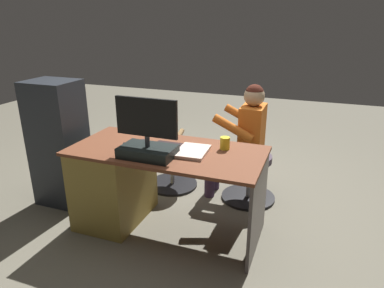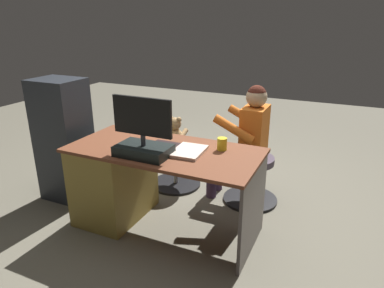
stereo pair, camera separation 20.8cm
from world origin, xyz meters
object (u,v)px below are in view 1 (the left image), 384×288
computer_mouse (141,142)px  person (243,133)px  cup (225,143)px  desk (125,180)px  keyboard (180,147)px  monitor (147,141)px  office_chair_teddy (172,163)px  visitor_chair (249,175)px  tv_remote (125,147)px  teddy_bear (172,133)px

computer_mouse → person: 0.98m
computer_mouse → cup: size_ratio=0.99×
desk → computer_mouse: 0.38m
keyboard → person: 0.77m
monitor → office_chair_teddy: size_ratio=0.92×
monitor → keyboard: 0.30m
visitor_chair → person: person is taller
visitor_chair → tv_remote: bearing=44.3°
keyboard → cup: bearing=-161.6°
monitor → teddy_bear: size_ratio=1.61×
desk → computer_mouse: bearing=-165.0°
keyboard → person: size_ratio=0.37×
cup → person: 0.59m
monitor → computer_mouse: bearing=-51.7°
person → cup: bearing=88.5°
keyboard → office_chair_teddy: (0.37, -0.69, -0.47)m
keyboard → computer_mouse: 0.33m
keyboard → tv_remote: 0.43m
computer_mouse → office_chair_teddy: 0.85m
teddy_bear → tv_remote: bearing=87.5°
monitor → keyboard: (-0.15, -0.23, -0.11)m
computer_mouse → visitor_chair: (-0.76, -0.70, -0.47)m
desk → monitor: monitor is taller
tv_remote → office_chair_teddy: (-0.04, -0.82, -0.47)m
desk → monitor: size_ratio=3.18×
keyboard → visitor_chair: 0.94m
cup → visitor_chair: cup is taller
keyboard → office_chair_teddy: 0.91m
office_chair_teddy → person: size_ratio=0.46×
computer_mouse → person: (-0.68, -0.70, -0.07)m
teddy_bear → cup: bearing=140.3°
monitor → keyboard: bearing=-123.7°
keyboard → monitor: bearing=56.3°
desk → keyboard: keyboard is taller
keyboard → tv_remote: keyboard is taller
desk → office_chair_teddy: bearing=-98.6°
teddy_bear → desk: bearing=81.5°
visitor_chair → person: (0.09, 0.00, 0.41)m
office_chair_teddy → tv_remote: bearing=87.4°
cup → office_chair_teddy: (0.70, -0.57, -0.51)m
keyboard → teddy_bear: (0.37, -0.70, -0.14)m
monitor → teddy_bear: monitor is taller
teddy_bear → computer_mouse: bearing=93.4°
monitor → office_chair_teddy: monitor is taller
office_chair_teddy → person: bearing=-179.9°
desk → monitor: (-0.33, 0.18, 0.45)m
monitor → tv_remote: monitor is taller
office_chair_teddy → desk: bearing=81.4°
keyboard → teddy_bear: teddy_bear is taller
visitor_chair → office_chair_teddy: bearing=0.1°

